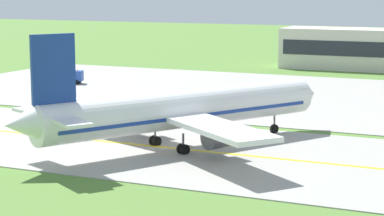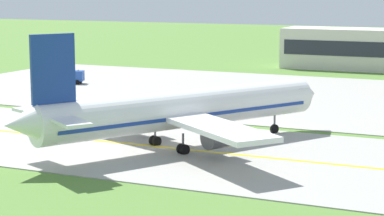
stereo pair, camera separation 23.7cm
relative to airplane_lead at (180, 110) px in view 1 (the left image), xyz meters
The scene contains 6 objects.
ground_plane 4.40m from the airplane_lead, 152.25° to the right, with size 500.00×500.00×0.00m, color #517A33.
taxiway_strip 4.36m from the airplane_lead, 152.25° to the right, with size 240.00×28.00×0.10m, color #9E9B93.
apron_pad 42.38m from the airplane_lead, 78.17° to the left, with size 140.00×52.00×0.10m, color #9E9B93.
taxiway_centreline 4.30m from the airplane_lead, 152.25° to the right, with size 220.00×0.60×0.01m, color yellow.
airplane_lead is the anchor object (origin of this frame).
service_truck_pushback 56.53m from the airplane_lead, 136.43° to the left, with size 6.34×3.98×2.65m.
Camera 1 is at (34.49, -68.85, 17.00)m, focal length 69.27 mm.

